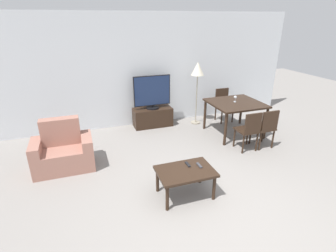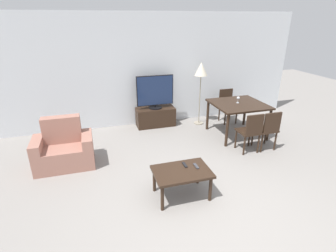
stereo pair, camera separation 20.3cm
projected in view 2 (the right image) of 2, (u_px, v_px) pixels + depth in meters
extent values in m
plane|color=gray|center=(215.00, 219.00, 3.58)|extent=(18.00, 18.00, 0.00)
cube|color=silver|center=(150.00, 71.00, 6.42)|extent=(7.80, 0.06, 2.70)
cube|color=#9E6B5B|center=(65.00, 156.00, 4.81)|extent=(0.67, 0.63, 0.40)
cube|color=#9E6B5B|center=(62.00, 129.00, 4.82)|extent=(0.67, 0.20, 0.50)
cube|color=#9E6B5B|center=(39.00, 155.00, 4.66)|extent=(0.18, 0.63, 0.58)
cube|color=#9E6B5B|center=(88.00, 149.00, 4.89)|extent=(0.18, 0.63, 0.58)
cube|color=black|center=(156.00, 117.00, 6.62)|extent=(0.96, 0.43, 0.47)
cylinder|color=black|center=(155.00, 108.00, 6.52)|extent=(0.32, 0.32, 0.03)
cylinder|color=black|center=(155.00, 106.00, 6.50)|extent=(0.04, 0.04, 0.05)
cube|color=black|center=(155.00, 91.00, 6.35)|extent=(0.91, 0.04, 0.74)
cube|color=#19284C|center=(155.00, 91.00, 6.33)|extent=(0.87, 0.01, 0.70)
cube|color=black|center=(182.00, 172.00, 3.91)|extent=(0.85, 0.58, 0.04)
cylinder|color=black|center=(162.00, 198.00, 3.69)|extent=(0.05, 0.05, 0.41)
cylinder|color=black|center=(210.00, 189.00, 3.89)|extent=(0.05, 0.05, 0.41)
cylinder|color=black|center=(154.00, 180.00, 4.10)|extent=(0.05, 0.05, 0.41)
cylinder|color=black|center=(198.00, 172.00, 4.30)|extent=(0.05, 0.05, 0.41)
cube|color=black|center=(239.00, 104.00, 5.91)|extent=(1.15, 1.09, 0.04)
cylinder|color=black|center=(227.00, 131.00, 5.49)|extent=(0.06, 0.06, 0.73)
cylinder|color=black|center=(269.00, 125.00, 5.76)|extent=(0.06, 0.06, 0.73)
cylinder|color=black|center=(208.00, 115.00, 6.34)|extent=(0.06, 0.06, 0.73)
cylinder|color=black|center=(245.00, 111.00, 6.62)|extent=(0.06, 0.06, 0.73)
cube|color=black|center=(248.00, 131.00, 5.29)|extent=(0.40, 0.40, 0.04)
cylinder|color=black|center=(236.00, 139.00, 5.48)|extent=(0.04, 0.04, 0.41)
cylinder|color=black|center=(249.00, 137.00, 5.56)|extent=(0.04, 0.04, 0.41)
cylinder|color=black|center=(244.00, 146.00, 5.19)|extent=(0.04, 0.04, 0.41)
cylinder|color=black|center=(258.00, 144.00, 5.28)|extent=(0.04, 0.04, 0.41)
cube|color=black|center=(255.00, 125.00, 5.05)|extent=(0.37, 0.04, 0.40)
cube|color=black|center=(228.00, 107.00, 6.77)|extent=(0.40, 0.40, 0.04)
cylinder|color=black|center=(225.00, 117.00, 6.67)|extent=(0.04, 0.04, 0.41)
cylinder|color=black|center=(236.00, 116.00, 6.75)|extent=(0.04, 0.04, 0.41)
cylinder|color=black|center=(219.00, 113.00, 6.95)|extent=(0.04, 0.04, 0.41)
cylinder|color=black|center=(230.00, 112.00, 7.04)|extent=(0.04, 0.04, 0.41)
cube|color=black|center=(226.00, 97.00, 6.84)|extent=(0.37, 0.04, 0.40)
cube|color=black|center=(265.00, 129.00, 5.40)|extent=(0.40, 0.40, 0.04)
cylinder|color=black|center=(253.00, 137.00, 5.59)|extent=(0.04, 0.04, 0.41)
cylinder|color=black|center=(266.00, 135.00, 5.67)|extent=(0.04, 0.04, 0.41)
cylinder|color=black|center=(262.00, 143.00, 5.30)|extent=(0.04, 0.04, 0.41)
cylinder|color=black|center=(275.00, 141.00, 5.38)|extent=(0.04, 0.04, 0.41)
cube|color=black|center=(272.00, 122.00, 5.15)|extent=(0.37, 0.04, 0.40)
cylinder|color=gray|center=(199.00, 123.00, 6.83)|extent=(0.24, 0.24, 0.02)
cylinder|color=gray|center=(200.00, 100.00, 6.59)|extent=(0.02, 0.02, 1.23)
cone|color=beige|center=(201.00, 69.00, 6.30)|extent=(0.31, 0.31, 0.32)
cube|color=#38383D|center=(196.00, 166.00, 4.00)|extent=(0.04, 0.15, 0.02)
cube|color=black|center=(185.00, 165.00, 4.04)|extent=(0.04, 0.15, 0.02)
cylinder|color=silver|center=(238.00, 103.00, 5.93)|extent=(0.06, 0.06, 0.01)
cylinder|color=silver|center=(238.00, 101.00, 5.92)|extent=(0.01, 0.01, 0.07)
sphere|color=silver|center=(238.00, 98.00, 5.89)|extent=(0.07, 0.07, 0.07)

